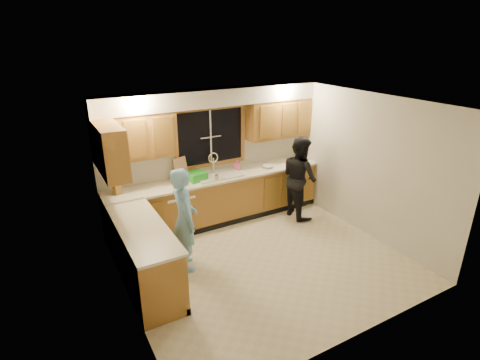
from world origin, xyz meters
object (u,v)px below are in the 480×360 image
object	(u,v)px
stove	(156,277)
soap_bottle	(237,165)
sink	(218,179)
bowl	(268,166)
man	(185,220)
woman	(299,177)
dishwasher	(177,211)
dish_crate	(196,176)
knife_block	(117,187)

from	to	relation	value
stove	soap_bottle	size ratio (longest dim) A/B	4.32
sink	bowl	bearing A→B (deg)	-3.81
sink	soap_bottle	bearing A→B (deg)	12.66
soap_bottle	bowl	size ratio (longest dim) A/B	1.00
man	woman	distance (m)	2.66
sink	dishwasher	world-z (taller)	sink
dishwasher	sink	bearing A→B (deg)	0.99
dish_crate	man	bearing A→B (deg)	-120.74
dish_crate	bowl	distance (m)	1.50
man	dish_crate	world-z (taller)	man
woman	soap_bottle	bearing A→B (deg)	58.29
woman	dishwasher	bearing A→B (deg)	78.44
stove	dish_crate	size ratio (longest dim) A/B	2.81
stove	knife_block	world-z (taller)	knife_block
woman	sink	bearing A→B (deg)	70.76
sink	stove	size ratio (longest dim) A/B	0.96
dishwasher	stove	size ratio (longest dim) A/B	0.91
knife_block	bowl	world-z (taller)	knife_block
dishwasher	woman	size ratio (longest dim) A/B	0.51
man	bowl	distance (m)	2.44
dish_crate	bowl	world-z (taller)	dish_crate
sink	stove	xyz separation A→B (m)	(-1.80, -1.82, -0.41)
dishwasher	bowl	bearing A→B (deg)	-1.68
knife_block	stove	bearing A→B (deg)	-115.01
woman	stove	bearing A→B (deg)	112.86
man	dish_crate	xyz separation A→B (m)	(0.69, 1.16, 0.18)
sink	bowl	distance (m)	1.07
sink	dishwasher	xyz separation A→B (m)	(-0.85, -0.01, -0.45)
soap_bottle	bowl	world-z (taller)	soap_bottle
man	soap_bottle	bearing A→B (deg)	-43.77
sink	dishwasher	size ratio (longest dim) A/B	1.05
stove	man	distance (m)	1.02
bowl	stove	bearing A→B (deg)	-148.48
woman	bowl	distance (m)	0.66
stove	soap_bottle	bearing A→B (deg)	40.47
dishwasher	dish_crate	xyz separation A→B (m)	(0.42, 0.02, 0.58)
dish_crate	bowl	bearing A→B (deg)	-2.84
stove	soap_bottle	distance (m)	3.03
sink	man	size ratio (longest dim) A/B	0.53
stove	bowl	world-z (taller)	bowl
dish_crate	bowl	size ratio (longest dim) A/B	1.54
stove	man	size ratio (longest dim) A/B	0.55
man	dish_crate	distance (m)	1.36
man	knife_block	xyz separation A→B (m)	(-0.70, 1.21, 0.22)
bowl	woman	bearing A→B (deg)	-50.41
dishwasher	woman	distance (m)	2.42
dishwasher	stove	distance (m)	2.04
stove	knife_block	bearing A→B (deg)	90.62
stove	dish_crate	xyz separation A→B (m)	(1.37, 1.83, 0.54)
sink	woman	bearing A→B (deg)	-21.02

